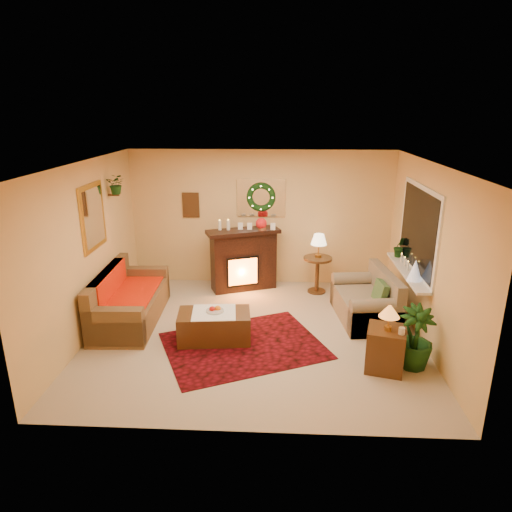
{
  "coord_description": "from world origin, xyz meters",
  "views": [
    {
      "loc": [
        0.34,
        -6.32,
        3.32
      ],
      "look_at": [
        0.0,
        0.35,
        1.15
      ],
      "focal_mm": 32.0,
      "sensor_mm": 36.0,
      "label": 1
    }
  ],
  "objects_px": {
    "coffee_table": "(214,327)",
    "fireplace": "(244,261)",
    "end_table_square": "(385,350)",
    "sofa": "(130,296)",
    "side_table_round": "(317,276)",
    "loveseat": "(365,295)"
  },
  "relations": [
    {
      "from": "sofa",
      "to": "side_table_round",
      "type": "relative_size",
      "value": 2.87
    },
    {
      "from": "sofa",
      "to": "end_table_square",
      "type": "xyz_separation_m",
      "value": [
        3.81,
        -1.28,
        -0.16
      ]
    },
    {
      "from": "loveseat",
      "to": "side_table_round",
      "type": "distance_m",
      "value": 1.32
    },
    {
      "from": "loveseat",
      "to": "sofa",
      "type": "bearing_deg",
      "value": 176.66
    },
    {
      "from": "sofa",
      "to": "end_table_square",
      "type": "height_order",
      "value": "sofa"
    },
    {
      "from": "side_table_round",
      "to": "coffee_table",
      "type": "height_order",
      "value": "side_table_round"
    },
    {
      "from": "sofa",
      "to": "end_table_square",
      "type": "relative_size",
      "value": 3.36
    },
    {
      "from": "loveseat",
      "to": "end_table_square",
      "type": "xyz_separation_m",
      "value": [
        0.0,
        -1.52,
        -0.15
      ]
    },
    {
      "from": "fireplace",
      "to": "end_table_square",
      "type": "bearing_deg",
      "value": -74.07
    },
    {
      "from": "loveseat",
      "to": "coffee_table",
      "type": "distance_m",
      "value": 2.52
    },
    {
      "from": "side_table_round",
      "to": "end_table_square",
      "type": "height_order",
      "value": "side_table_round"
    },
    {
      "from": "fireplace",
      "to": "coffee_table",
      "type": "xyz_separation_m",
      "value": [
        -0.28,
        -2.09,
        -0.34
      ]
    },
    {
      "from": "loveseat",
      "to": "end_table_square",
      "type": "distance_m",
      "value": 1.53
    },
    {
      "from": "sofa",
      "to": "loveseat",
      "type": "xyz_separation_m",
      "value": [
        3.81,
        0.24,
        -0.01
      ]
    },
    {
      "from": "sofa",
      "to": "side_table_round",
      "type": "bearing_deg",
      "value": 21.37
    },
    {
      "from": "fireplace",
      "to": "loveseat",
      "type": "height_order",
      "value": "fireplace"
    },
    {
      "from": "sofa",
      "to": "side_table_round",
      "type": "distance_m",
      "value": 3.41
    },
    {
      "from": "coffee_table",
      "to": "fireplace",
      "type": "bearing_deg",
      "value": 76.57
    },
    {
      "from": "fireplace",
      "to": "side_table_round",
      "type": "distance_m",
      "value": 1.42
    },
    {
      "from": "loveseat",
      "to": "coffee_table",
      "type": "height_order",
      "value": "loveseat"
    },
    {
      "from": "end_table_square",
      "to": "coffee_table",
      "type": "height_order",
      "value": "end_table_square"
    },
    {
      "from": "side_table_round",
      "to": "end_table_square",
      "type": "xyz_separation_m",
      "value": [
        0.7,
        -2.65,
        -0.05
      ]
    }
  ]
}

